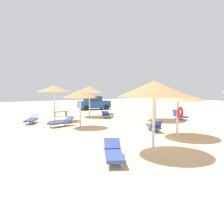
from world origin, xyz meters
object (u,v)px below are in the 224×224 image
object	(u,v)px
parasol_0	(54,89)
lounger_0	(31,119)
parasol_6	(89,90)
lounger_1	(180,115)
parasol_2	(178,97)
parasol_4	(80,94)
lounger_6	(108,114)
parasol_1	(156,89)
parasol_3	(154,89)
bench_0	(60,113)
lounger_4	(62,122)
parked_car	(94,103)
lounger_3	(114,153)
lounger_2	(154,126)

from	to	relation	value
parasol_0	lounger_0	world-z (taller)	parasol_0
parasol_6	lounger_1	distance (m)	8.59
lounger_1	lounger_0	bearing A→B (deg)	157.25
parasol_2	parasol_4	world-z (taller)	parasol_4
lounger_1	lounger_6	size ratio (longest dim) A/B	1.05
lounger_0	lounger_6	distance (m)	6.69
parasol_1	lounger_1	size ratio (longest dim) A/B	1.61
parasol_1	parasol_2	bearing A→B (deg)	-124.76
parasol_1	parasol_3	distance (m)	9.92
parasol_2	parasol_3	size ratio (longest dim) A/B	0.98
parasol_6	bench_0	bearing A→B (deg)	140.82
parasol_4	parasol_1	bearing A→B (deg)	-3.00
lounger_4	parasol_3	bearing A→B (deg)	-85.37
parasol_6	lounger_6	xyz separation A→B (m)	(0.97, -1.70, -2.26)
parasol_0	parasol_4	size ratio (longest dim) A/B	1.13
parked_car	parasol_3	bearing A→B (deg)	-112.45
lounger_0	bench_0	distance (m)	4.58
parasol_4	lounger_0	distance (m)	4.85
parasol_3	bench_0	distance (m)	14.30
lounger_3	parasol_2	bearing A→B (deg)	15.64
bench_0	parasol_6	bearing A→B (deg)	-39.18
lounger_4	parasol_6	bearing A→B (deg)	41.48
lounger_1	parked_car	bearing A→B (deg)	98.23
lounger_3	lounger_2	bearing A→B (deg)	32.44
parasol_3	lounger_0	size ratio (longest dim) A/B	1.53
bench_0	lounger_6	bearing A→B (deg)	-47.80
parasol_0	bench_0	bearing A→B (deg)	60.28
parasol_2	parasol_6	world-z (taller)	parasol_6
parasol_2	lounger_4	bearing A→B (deg)	120.43
parasol_1	parasol_0	bearing A→B (deg)	149.03
lounger_2	parasol_3	bearing A→B (deg)	-134.87
lounger_3	lounger_4	world-z (taller)	lounger_3
lounger_1	bench_0	distance (m)	11.13
lounger_3	parasol_0	bearing A→B (deg)	80.87
lounger_2	parked_car	xyz separation A→B (m)	(4.11, 14.93, 0.50)
parasol_2	bench_0	world-z (taller)	parasol_2
parasol_2	lounger_0	world-z (taller)	parasol_2
parasol_1	bench_0	xyz separation A→B (m)	(-5.67, 7.10, -2.26)
parasol_3	lounger_1	distance (m)	11.53
parasol_2	lounger_6	size ratio (longest dim) A/B	1.56
parasol_3	lounger_2	xyz separation A→B (m)	(3.52, 3.53, -2.33)
parasol_0	lounger_3	size ratio (longest dim) A/B	1.49
parasol_1	parasol_3	world-z (taller)	parasol_3
parasol_3	lounger_1	size ratio (longest dim) A/B	1.52
parasol_0	lounger_3	xyz separation A→B (m)	(-1.80, -11.22, -2.35)
parked_car	lounger_3	bearing A→B (deg)	-117.50
parasol_0	lounger_1	distance (m)	11.03
parasol_2	parasol_3	bearing A→B (deg)	-155.29
parasol_2	parasol_3	world-z (taller)	parasol_3
parasol_0	lounger_1	xyz separation A→B (m)	(9.54, -5.01, -2.34)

